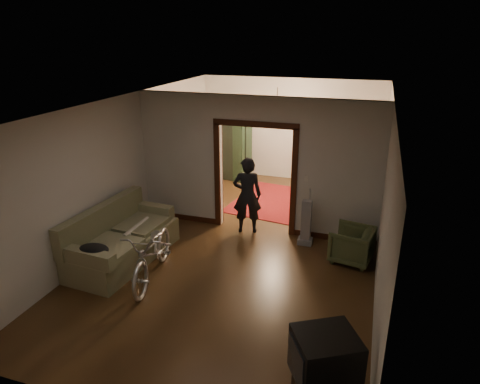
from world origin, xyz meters
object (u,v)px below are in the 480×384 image
at_px(armchair, 352,245).
at_px(person, 247,195).
at_px(bicycle, 153,252).
at_px(desk, 326,174).
at_px(sofa, 123,234).
at_px(locker, 235,151).

height_order(armchair, person, person).
distance_m(bicycle, person, 2.45).
height_order(bicycle, armchair, bicycle).
distance_m(person, desk, 3.43).
relative_size(bicycle, person, 1.15).
relative_size(sofa, desk, 2.08).
bearing_deg(person, sofa, 29.45).
bearing_deg(locker, bicycle, -67.83).
height_order(bicycle, desk, bicycle).
distance_m(person, locker, 3.42).
distance_m(bicycle, locker, 5.41).
bearing_deg(sofa, locker, 89.21).
xyz_separation_m(armchair, locker, (-3.48, 3.77, 0.49)).
xyz_separation_m(bicycle, desk, (2.21, 5.40, -0.09)).
distance_m(armchair, locker, 5.15).
bearing_deg(bicycle, locker, 82.70).
relative_size(bicycle, desk, 1.72).
xyz_separation_m(sofa, armchair, (3.95, 1.23, -0.19)).
height_order(sofa, armchair, sofa).
xyz_separation_m(locker, desk, (2.54, 0.01, -0.42)).
relative_size(person, locker, 0.98).
bearing_deg(bicycle, desk, 56.90).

